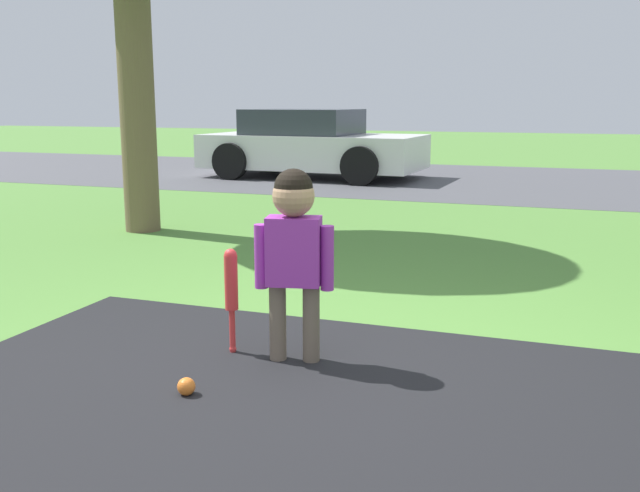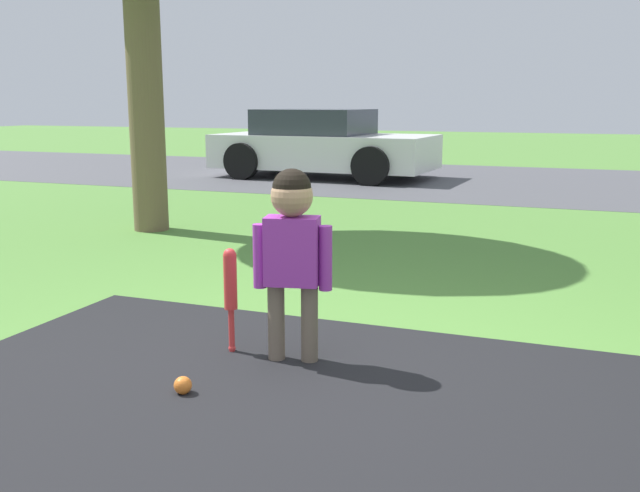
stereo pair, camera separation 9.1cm
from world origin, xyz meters
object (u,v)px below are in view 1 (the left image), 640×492
child (294,238)px  parked_car (311,145)px  sports_ball (186,386)px  baseball_bat (231,286)px

child → parked_car: bearing=97.6°
sports_ball → parked_car: 9.88m
child → baseball_bat: (-0.37, -0.00, -0.29)m
child → baseball_bat: 0.47m
sports_ball → parked_car: parked_car is taller
parked_car → child: bearing=-67.8°
child → sports_ball: child is taller
sports_ball → parked_car: bearing=107.1°
child → baseball_bat: child is taller
baseball_bat → parked_car: bearing=107.8°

